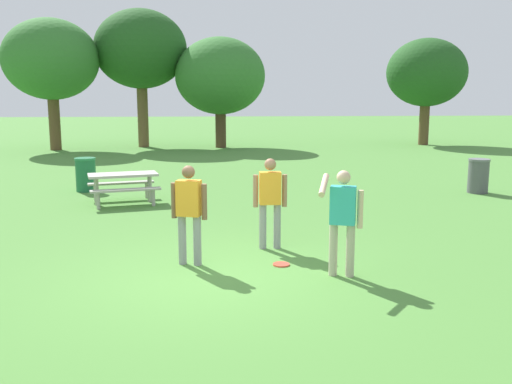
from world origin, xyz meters
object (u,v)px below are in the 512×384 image
person_catcher (189,208)px  tree_broad_center (141,50)px  person_thrower (343,215)px  person_bystander (270,197)px  tree_far_right (220,76)px  trash_can_beside_table (86,174)px  trash_can_further_along (478,176)px  tree_slender_mid (427,73)px  frisbee (281,264)px  picnic_table_near (123,182)px  tree_tall_left (51,60)px

person_catcher → tree_broad_center: bearing=98.6°
person_thrower → person_bystander: size_ratio=1.00×
person_thrower → tree_far_right: (-1.50, 21.08, 2.64)m
trash_can_beside_table → trash_can_further_along: bearing=-5.8°
tree_far_right → person_bystander: bearing=-88.3°
tree_slender_mid → person_bystander: bearing=-117.3°
frisbee → picnic_table_near: picnic_table_near is taller
picnic_table_near → tree_tall_left: tree_tall_left is taller
tree_tall_left → frisbee: bearing=-66.1°
person_catcher → tree_far_right: size_ratio=0.30×
tree_broad_center → tree_slender_mid: tree_broad_center is taller
person_thrower → person_catcher: (-2.34, 0.79, -0.02)m
person_thrower → tree_broad_center: (-5.51, 21.78, 3.97)m
trash_can_further_along → person_thrower: bearing=-128.1°
person_thrower → trash_can_beside_table: bearing=124.4°
tree_far_right → tree_broad_center: bearing=170.1°
trash_can_further_along → trash_can_beside_table: bearing=174.2°
frisbee → picnic_table_near: 6.52m
frisbee → tree_far_right: 20.78m
tree_far_right → tree_slender_mid: tree_slender_mid is taller
trash_can_further_along → tree_tall_left: (-15.13, 13.40, 3.86)m
person_thrower → tree_slender_mid: tree_slender_mid is taller
tree_tall_left → tree_far_right: tree_tall_left is taller
person_thrower → tree_tall_left: (-9.63, 20.41, 3.38)m
person_thrower → person_bystander: bearing=119.3°
tree_slender_mid → tree_far_right: bearing=-176.1°
person_catcher → trash_can_further_along: (7.84, 6.23, -0.46)m
tree_broad_center → tree_tall_left: bearing=-161.7°
person_thrower → tree_tall_left: 22.82m
person_bystander → tree_broad_center: 21.01m
person_bystander → tree_tall_left: 20.95m
picnic_table_near → tree_broad_center: tree_broad_center is taller
person_catcher → tree_broad_center: 21.60m
tree_slender_mid → tree_tall_left: bearing=-175.8°
person_thrower → tree_far_right: size_ratio=0.30×
person_catcher → trash_can_further_along: person_catcher is taller
tree_tall_left → trash_can_beside_table: bearing=-71.7°
trash_can_further_along → tree_far_right: size_ratio=0.17×
person_bystander → trash_can_further_along: size_ratio=1.71×
person_thrower → picnic_table_near: 7.50m
trash_can_beside_table → tree_broad_center: (0.06, 13.64, 4.45)m
frisbee → person_catcher: bearing=173.9°
person_catcher → tree_broad_center: tree_broad_center is taller
person_thrower → tree_far_right: bearing=94.1°
picnic_table_near → trash_can_further_along: bearing=4.8°
person_catcher → tree_broad_center: (-3.17, 20.99, 3.99)m
person_thrower → trash_can_further_along: person_thrower is taller
picnic_table_near → tree_far_right: size_ratio=0.36×
trash_can_further_along → tree_far_right: tree_far_right is taller
trash_can_beside_table → tree_slender_mid: size_ratio=0.17×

